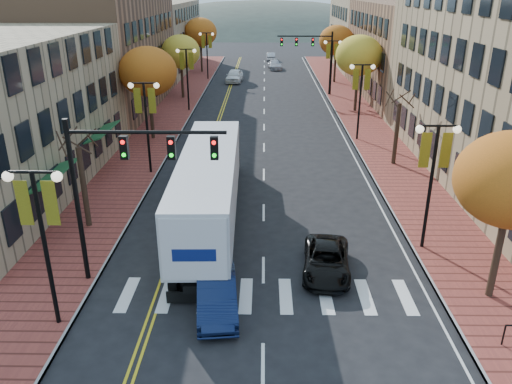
{
  "coord_description": "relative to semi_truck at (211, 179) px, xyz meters",
  "views": [
    {
      "loc": [
        -0.02,
        -14.96,
        11.53
      ],
      "look_at": [
        -0.38,
        7.63,
        2.2
      ],
      "focal_mm": 35.0,
      "sensor_mm": 36.0,
      "label": 1
    }
  ],
  "objects": [
    {
      "name": "lamp_left_b",
      "position": [
        -4.77,
        7.08,
        1.92
      ],
      "size": [
        1.96,
        0.36,
        6.05
      ],
      "color": "black",
      "rests_on": "ground"
    },
    {
      "name": "traffic_mast_near",
      "position": [
        -2.75,
        -5.92,
        2.55
      ],
      "size": [
        6.1,
        0.35,
        7.0
      ],
      "color": "black",
      "rests_on": "ground"
    },
    {
      "name": "lamp_left_d",
      "position": [
        -4.77,
        43.08,
        1.92
      ],
      "size": [
        1.96,
        0.36,
        6.05
      ],
      "color": "black",
      "rests_on": "ground"
    },
    {
      "name": "tree_right_c",
      "position": [
        11.73,
        25.08,
        3.08
      ],
      "size": [
        4.48,
        4.48,
        7.21
      ],
      "color": "#382619",
      "rests_on": "sidewalk_right"
    },
    {
      "name": "building_right_mid",
      "position": [
        21.23,
        33.08,
        2.63
      ],
      "size": [
        15.0,
        24.0,
        10.0
      ],
      "primitive_type": "cube",
      "color": "brown",
      "rests_on": "ground"
    },
    {
      "name": "building_left_far",
      "position": [
        -14.27,
        52.08,
        2.38
      ],
      "size": [
        12.0,
        26.0,
        9.5
      ],
      "primitive_type": "cube",
      "color": "#9E8966",
      "rests_on": "ground"
    },
    {
      "name": "tree_right_b",
      "position": [
        11.73,
        9.08,
        -0.12
      ],
      "size": [
        0.28,
        0.28,
        4.2
      ],
      "color": "#382619",
      "rests_on": "sidewalk_right"
    },
    {
      "name": "navy_sedan",
      "position": [
        0.95,
        -7.81,
        -1.67
      ],
      "size": [
        1.94,
        4.37,
        1.39
      ],
      "primitive_type": "imported",
      "rotation": [
        0.0,
        0.0,
        0.11
      ],
      "color": "#0D1736",
      "rests_on": "ground"
    },
    {
      "name": "lamp_right_c",
      "position": [
        10.23,
        33.08,
        1.92
      ],
      "size": [
        1.96,
        0.36,
        6.05
      ],
      "color": "black",
      "rests_on": "ground"
    },
    {
      "name": "lamp_left_a",
      "position": [
        -4.77,
        -8.92,
        1.92
      ],
      "size": [
        1.96,
        0.36,
        6.05
      ],
      "color": "black",
      "rests_on": "ground"
    },
    {
      "name": "tree_right_d",
      "position": [
        11.73,
        41.08,
        2.92
      ],
      "size": [
        4.35,
        4.35,
        7.0
      ],
      "color": "#382619",
      "rests_on": "sidewalk_right"
    },
    {
      "name": "lamp_left_c",
      "position": [
        -4.77,
        25.08,
        1.92
      ],
      "size": [
        1.96,
        0.36,
        6.05
      ],
      "color": "black",
      "rests_on": "ground"
    },
    {
      "name": "black_suv",
      "position": [
        5.45,
        -5.08,
        -1.78
      ],
      "size": [
        2.41,
        4.44,
        1.18
      ],
      "primitive_type": "imported",
      "rotation": [
        0.0,
        0.0,
        -0.11
      ],
      "color": "black",
      "rests_on": "ground"
    },
    {
      "name": "building_right_far",
      "position": [
        21.23,
        55.08,
        3.13
      ],
      "size": [
        15.0,
        20.0,
        11.0
      ],
      "primitive_type": "cube",
      "color": "#9E8966",
      "rests_on": "ground"
    },
    {
      "name": "tree_left_b",
      "position": [
        -6.27,
        15.08,
        3.08
      ],
      "size": [
        4.48,
        4.48,
        7.21
      ],
      "color": "#382619",
      "rests_on": "sidewalk_left"
    },
    {
      "name": "car_far_oncoming",
      "position": [
        3.78,
        62.0,
        -1.72
      ],
      "size": [
        1.49,
        3.98,
        1.3
      ],
      "primitive_type": "imported",
      "rotation": [
        0.0,
        0.0,
        3.17
      ],
      "color": "#B6B6BE",
      "rests_on": "ground"
    },
    {
      "name": "car_far_silver",
      "position": [
        4.26,
        52.65,
        -1.71
      ],
      "size": [
        2.22,
        4.66,
        1.31
      ],
      "primitive_type": "imported",
      "rotation": [
        0.0,
        0.0,
        0.08
      ],
      "color": "#B1B0B8",
      "rests_on": "ground"
    },
    {
      "name": "tree_left_d",
      "position": [
        -6.27,
        49.08,
        3.23
      ],
      "size": [
        4.61,
        4.61,
        7.42
      ],
      "color": "#382619",
      "rests_on": "sidewalk_left"
    },
    {
      "name": "lamp_right_a",
      "position": [
        10.23,
        -2.92,
        1.92
      ],
      "size": [
        1.96,
        0.36,
        6.05
      ],
      "color": "black",
      "rests_on": "ground"
    },
    {
      "name": "traffic_mast_far",
      "position": [
        8.2,
        33.08,
        2.55
      ],
      "size": [
        6.1,
        0.34,
        7.0
      ],
      "color": "black",
      "rests_on": "ground"
    },
    {
      "name": "sidewalk_right",
      "position": [
        11.73,
        23.58,
        -2.29
      ],
      "size": [
        4.0,
        85.0,
        0.15
      ],
      "primitive_type": "cube",
      "color": "brown",
      "rests_on": "ground"
    },
    {
      "name": "car_far_white",
      "position": [
        -1.15,
        41.5,
        -1.56
      ],
      "size": [
        2.31,
        4.92,
        1.63
      ],
      "primitive_type": "imported",
      "rotation": [
        0.0,
        0.0,
        -0.08
      ],
      "color": "white",
      "rests_on": "ground"
    },
    {
      "name": "semi_truck",
      "position": [
        0.0,
        0.0,
        0.0
      ],
      "size": [
        2.96,
        16.27,
        4.05
      ],
      "rotation": [
        0.0,
        0.0,
        0.02
      ],
      "color": "black",
      "rests_on": "ground"
    },
    {
      "name": "tree_left_a",
      "position": [
        -6.27,
        -0.92,
        -0.12
      ],
      "size": [
        0.28,
        0.28,
        4.2
      ],
      "color": "#382619",
      "rests_on": "sidewalk_left"
    },
    {
      "name": "sidewalk_left",
      "position": [
        -6.27,
        23.58,
        -2.29
      ],
      "size": [
        4.0,
        85.0,
        0.15
      ],
      "primitive_type": "cube",
      "color": "brown",
      "rests_on": "ground"
    },
    {
      "name": "building_left_mid",
      "position": [
        -14.27,
        27.08,
        3.13
      ],
      "size": [
        12.0,
        24.0,
        11.0
      ],
      "primitive_type": "cube",
      "color": "brown",
      "rests_on": "ground"
    },
    {
      "name": "lamp_right_b",
      "position": [
        10.23,
        15.08,
        1.92
      ],
      "size": [
        1.96,
        0.36,
        6.05
      ],
      "color": "black",
      "rests_on": "ground"
    },
    {
      "name": "ground",
      "position": [
        2.73,
        -8.92,
        -2.37
      ],
      "size": [
        200.0,
        200.0,
        0.0
      ],
      "primitive_type": "plane",
      "color": "black",
      "rests_on": "ground"
    },
    {
      "name": "tree_left_c",
      "position": [
        -6.27,
        31.08,
        2.69
      ],
      "size": [
        4.16,
        4.16,
        6.69
      ],
      "color": "#382619",
      "rests_on": "sidewalk_left"
    }
  ]
}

